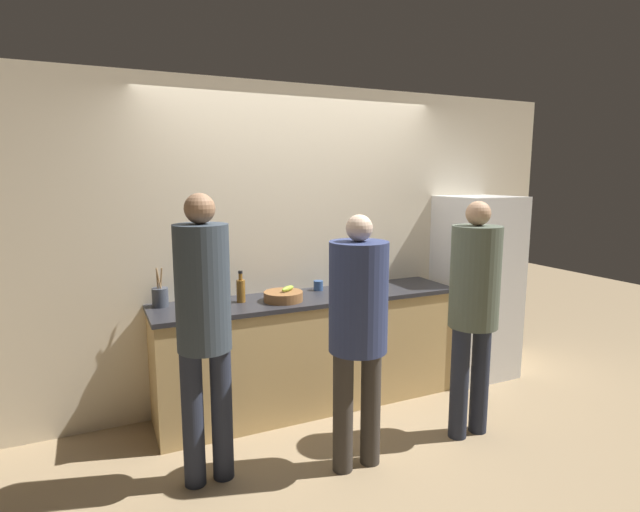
{
  "coord_description": "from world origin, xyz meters",
  "views": [
    {
      "loc": [
        -1.56,
        -3.23,
        1.87
      ],
      "look_at": [
        0.0,
        0.13,
        1.27
      ],
      "focal_mm": 28.0,
      "sensor_mm": 36.0,
      "label": 1
    }
  ],
  "objects_px": {
    "fruit_bowl": "(283,296)",
    "bottle_clear": "(374,276)",
    "refrigerator": "(476,287)",
    "utensil_crock": "(160,297)",
    "person_center": "(358,319)",
    "person_left": "(204,318)",
    "bottle_amber": "(241,290)",
    "cup_red": "(370,286)",
    "person_right": "(474,299)",
    "cup_blue": "(318,285)"
  },
  "relations": [
    {
      "from": "utensil_crock",
      "to": "cup_blue",
      "type": "distance_m",
      "value": 1.27
    },
    {
      "from": "utensil_crock",
      "to": "bottle_amber",
      "type": "bearing_deg",
      "value": -11.93
    },
    {
      "from": "refrigerator",
      "to": "cup_red",
      "type": "distance_m",
      "value": 1.17
    },
    {
      "from": "refrigerator",
      "to": "bottle_amber",
      "type": "xyz_separation_m",
      "value": [
        -2.24,
        0.06,
        0.17
      ]
    },
    {
      "from": "cup_blue",
      "to": "refrigerator",
      "type": "bearing_deg",
      "value": -6.57
    },
    {
      "from": "fruit_bowl",
      "to": "cup_red",
      "type": "relative_size",
      "value": 3.47
    },
    {
      "from": "utensil_crock",
      "to": "fruit_bowl",
      "type": "bearing_deg",
      "value": -14.22
    },
    {
      "from": "person_right",
      "to": "cup_blue",
      "type": "distance_m",
      "value": 1.29
    },
    {
      "from": "refrigerator",
      "to": "utensil_crock",
      "type": "height_order",
      "value": "refrigerator"
    },
    {
      "from": "person_center",
      "to": "cup_red",
      "type": "distance_m",
      "value": 1.08
    },
    {
      "from": "fruit_bowl",
      "to": "person_center",
      "type": "bearing_deg",
      "value": -79.16
    },
    {
      "from": "fruit_bowl",
      "to": "bottle_clear",
      "type": "bearing_deg",
      "value": 11.61
    },
    {
      "from": "bottle_amber",
      "to": "cup_blue",
      "type": "height_order",
      "value": "bottle_amber"
    },
    {
      "from": "refrigerator",
      "to": "bottle_clear",
      "type": "height_order",
      "value": "refrigerator"
    },
    {
      "from": "person_left",
      "to": "person_right",
      "type": "distance_m",
      "value": 1.86
    },
    {
      "from": "bottle_amber",
      "to": "cup_red",
      "type": "distance_m",
      "value": 1.08
    },
    {
      "from": "bottle_amber",
      "to": "person_center",
      "type": "bearing_deg",
      "value": -64.13
    },
    {
      "from": "refrigerator",
      "to": "bottle_amber",
      "type": "relative_size",
      "value": 6.97
    },
    {
      "from": "person_left",
      "to": "bottle_clear",
      "type": "height_order",
      "value": "person_left"
    },
    {
      "from": "fruit_bowl",
      "to": "bottle_amber",
      "type": "height_order",
      "value": "bottle_amber"
    },
    {
      "from": "bottle_clear",
      "to": "cup_red",
      "type": "distance_m",
      "value": 0.23
    },
    {
      "from": "refrigerator",
      "to": "person_center",
      "type": "bearing_deg",
      "value": -152.78
    },
    {
      "from": "refrigerator",
      "to": "cup_blue",
      "type": "distance_m",
      "value": 1.56
    },
    {
      "from": "person_center",
      "to": "person_right",
      "type": "xyz_separation_m",
      "value": [
        0.94,
        0.02,
        0.02
      ]
    },
    {
      "from": "bottle_clear",
      "to": "cup_blue",
      "type": "distance_m",
      "value": 0.53
    },
    {
      "from": "person_left",
      "to": "bottle_clear",
      "type": "bearing_deg",
      "value": 26.22
    },
    {
      "from": "refrigerator",
      "to": "cup_red",
      "type": "bearing_deg",
      "value": -179.0
    },
    {
      "from": "bottle_amber",
      "to": "cup_blue",
      "type": "relative_size",
      "value": 3.02
    },
    {
      "from": "refrigerator",
      "to": "cup_blue",
      "type": "relative_size",
      "value": 21.05
    },
    {
      "from": "refrigerator",
      "to": "bottle_amber",
      "type": "distance_m",
      "value": 2.25
    },
    {
      "from": "person_right",
      "to": "cup_red",
      "type": "distance_m",
      "value": 0.93
    },
    {
      "from": "refrigerator",
      "to": "cup_red",
      "type": "xyz_separation_m",
      "value": [
        -1.16,
        -0.02,
        0.12
      ]
    },
    {
      "from": "cup_red",
      "to": "cup_blue",
      "type": "height_order",
      "value": "cup_red"
    },
    {
      "from": "cup_blue",
      "to": "person_left",
      "type": "bearing_deg",
      "value": -143.29
    },
    {
      "from": "refrigerator",
      "to": "person_left",
      "type": "bearing_deg",
      "value": -166.03
    },
    {
      "from": "cup_red",
      "to": "person_right",
      "type": "bearing_deg",
      "value": -69.01
    },
    {
      "from": "utensil_crock",
      "to": "bottle_clear",
      "type": "height_order",
      "value": "utensil_crock"
    },
    {
      "from": "person_left",
      "to": "person_center",
      "type": "distance_m",
      "value": 0.94
    },
    {
      "from": "person_right",
      "to": "person_left",
      "type": "bearing_deg",
      "value": 172.98
    },
    {
      "from": "person_right",
      "to": "fruit_bowl",
      "type": "relative_size",
      "value": 5.68
    },
    {
      "from": "person_center",
      "to": "fruit_bowl",
      "type": "relative_size",
      "value": 5.48
    },
    {
      "from": "fruit_bowl",
      "to": "bottle_clear",
      "type": "relative_size",
      "value": 1.42
    },
    {
      "from": "person_center",
      "to": "cup_blue",
      "type": "xyz_separation_m",
      "value": [
        0.23,
        1.09,
        -0.03
      ]
    },
    {
      "from": "person_right",
      "to": "bottle_amber",
      "type": "xyz_separation_m",
      "value": [
        -1.41,
        0.95,
        0.01
      ]
    },
    {
      "from": "person_right",
      "to": "fruit_bowl",
      "type": "distance_m",
      "value": 1.4
    },
    {
      "from": "person_left",
      "to": "cup_blue",
      "type": "bearing_deg",
      "value": 36.71
    },
    {
      "from": "person_right",
      "to": "refrigerator",
      "type": "bearing_deg",
      "value": 47.08
    },
    {
      "from": "bottle_amber",
      "to": "person_left",
      "type": "bearing_deg",
      "value": -120.63
    },
    {
      "from": "bottle_amber",
      "to": "cup_red",
      "type": "xyz_separation_m",
      "value": [
        1.08,
        -0.08,
        -0.05
      ]
    },
    {
      "from": "utensil_crock",
      "to": "cup_blue",
      "type": "xyz_separation_m",
      "value": [
        1.27,
        -0.01,
        -0.03
      ]
    }
  ]
}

